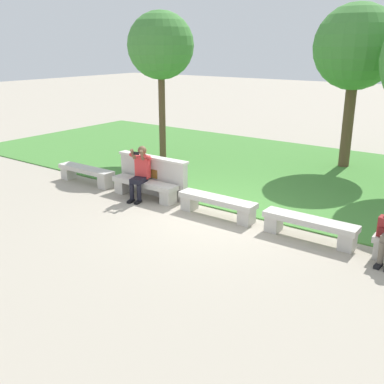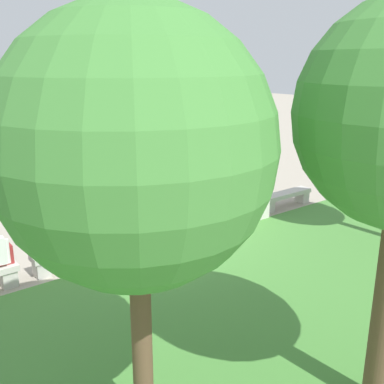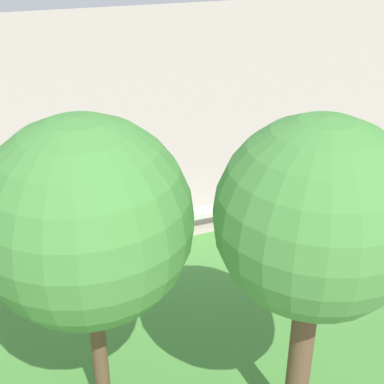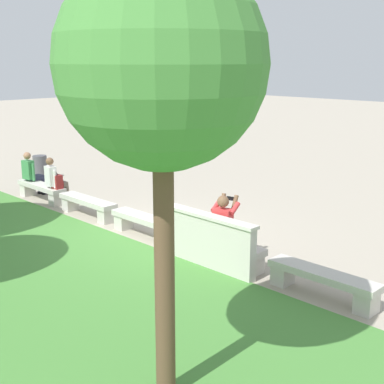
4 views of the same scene
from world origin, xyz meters
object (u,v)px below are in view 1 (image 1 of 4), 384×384
at_px(bench_main, 86,173).
at_px(tree_left_background, 161,46).
at_px(bench_mid, 217,204).
at_px(person_photographer, 141,170).
at_px(bench_far, 309,225).
at_px(bench_near, 144,187).
at_px(tree_right_background, 356,48).

bearing_deg(bench_main, tree_left_background, 92.09).
bearing_deg(bench_mid, person_photographer, -178.07).
height_order(bench_main, bench_far, same).
height_order(bench_mid, bench_far, same).
height_order(bench_main, bench_near, same).
bearing_deg(bench_near, bench_mid, 0.00).
height_order(bench_near, tree_left_background, tree_left_background).
xyz_separation_m(bench_far, person_photographer, (-4.39, -0.07, 0.44)).
bearing_deg(tree_right_background, bench_far, -77.85).
bearing_deg(person_photographer, bench_main, 177.99).
xyz_separation_m(bench_main, bench_mid, (4.35, 0.00, 0.00)).
bearing_deg(tree_right_background, person_photographer, -116.90).
height_order(bench_main, tree_right_background, tree_right_background).
bearing_deg(tree_right_background, bench_mid, -98.28).
xyz_separation_m(bench_main, tree_left_background, (-0.13, 3.50, 3.34)).
bearing_deg(tree_left_background, tree_right_background, 25.24).
bearing_deg(bench_far, bench_main, 180.00).
distance_m(bench_near, person_photographer, 0.45).
xyz_separation_m(bench_mid, tree_left_background, (-4.47, 3.50, 3.34)).
height_order(bench_near, tree_right_background, tree_right_background).
bearing_deg(bench_far, bench_near, 180.00).
distance_m(person_photographer, tree_right_background, 7.41).
height_order(bench_mid, person_photographer, person_photographer).
relative_size(person_photographer, tree_left_background, 0.28).
height_order(bench_near, person_photographer, person_photographer).
bearing_deg(bench_near, bench_main, 180.00).
bearing_deg(person_photographer, bench_far, 0.98).
bearing_deg(person_photographer, bench_near, 60.25).
xyz_separation_m(bench_mid, bench_far, (2.17, 0.00, 0.00)).
bearing_deg(bench_main, bench_mid, 0.00).
bearing_deg(bench_far, tree_right_background, 102.15).
distance_m(bench_far, tree_right_background, 6.98).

